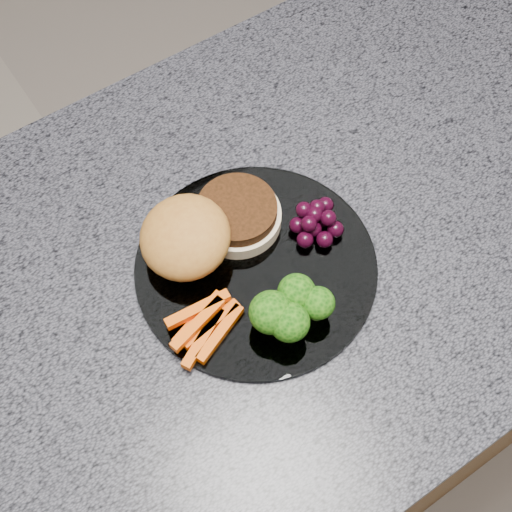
{
  "coord_description": "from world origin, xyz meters",
  "views": [
    {
      "loc": [
        -0.25,
        -0.32,
        1.57
      ],
      "look_at": [
        -0.04,
        -0.02,
        0.93
      ],
      "focal_mm": 50.0,
      "sensor_mm": 36.0,
      "label": 1
    }
  ],
  "objects_px": {
    "plate": "(256,266)",
    "grape_bunch": "(316,221)",
    "island_cabinet": "(270,380)",
    "burger": "(204,231)"
  },
  "relations": [
    {
      "from": "plate",
      "to": "grape_bunch",
      "type": "relative_size",
      "value": 4.1
    },
    {
      "from": "island_cabinet",
      "to": "grape_bunch",
      "type": "height_order",
      "value": "grape_bunch"
    },
    {
      "from": "plate",
      "to": "burger",
      "type": "relative_size",
      "value": 1.37
    },
    {
      "from": "plate",
      "to": "burger",
      "type": "distance_m",
      "value": 0.07
    },
    {
      "from": "island_cabinet",
      "to": "grape_bunch",
      "type": "relative_size",
      "value": 18.92
    },
    {
      "from": "plate",
      "to": "burger",
      "type": "bearing_deg",
      "value": 118.02
    },
    {
      "from": "island_cabinet",
      "to": "burger",
      "type": "relative_size",
      "value": 6.33
    },
    {
      "from": "island_cabinet",
      "to": "plate",
      "type": "relative_size",
      "value": 4.62
    },
    {
      "from": "island_cabinet",
      "to": "burger",
      "type": "height_order",
      "value": "burger"
    },
    {
      "from": "island_cabinet",
      "to": "burger",
      "type": "bearing_deg",
      "value": 152.61
    }
  ]
}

